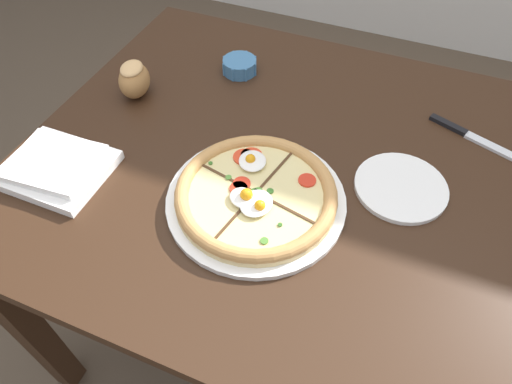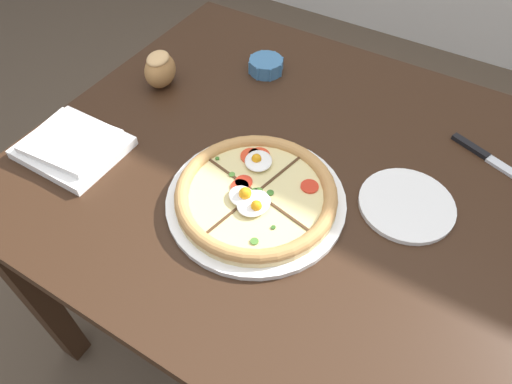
{
  "view_description": "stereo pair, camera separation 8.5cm",
  "coord_description": "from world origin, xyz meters",
  "px_view_note": "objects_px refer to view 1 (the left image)",
  "views": [
    {
      "loc": [
        0.17,
        -0.64,
        1.41
      ],
      "look_at": [
        -0.04,
        -0.13,
        0.76
      ],
      "focal_mm": 32.0,
      "sensor_mm": 36.0,
      "label": 1
    },
    {
      "loc": [
        0.24,
        -0.6,
        1.41
      ],
      "look_at": [
        -0.04,
        -0.13,
        0.76
      ],
      "focal_mm": 32.0,
      "sensor_mm": 36.0,
      "label": 2
    }
  ],
  "objects_px": {
    "pizza": "(256,195)",
    "napkin_folded": "(56,167)",
    "ramekin_bowl": "(240,65)",
    "side_saucer": "(401,187)",
    "knife_main": "(472,137)",
    "bread_piece_near": "(134,79)",
    "dining_table": "(295,195)"
  },
  "relations": [
    {
      "from": "pizza",
      "to": "napkin_folded",
      "type": "xyz_separation_m",
      "value": [
        -0.4,
        -0.08,
        -0.0
      ]
    },
    {
      "from": "ramekin_bowl",
      "to": "side_saucer",
      "type": "height_order",
      "value": "ramekin_bowl"
    },
    {
      "from": "napkin_folded",
      "to": "knife_main",
      "type": "bearing_deg",
      "value": 28.91
    },
    {
      "from": "ramekin_bowl",
      "to": "knife_main",
      "type": "relative_size",
      "value": 0.46
    },
    {
      "from": "ramekin_bowl",
      "to": "bread_piece_near",
      "type": "relative_size",
      "value": 0.84
    },
    {
      "from": "napkin_folded",
      "to": "bread_piece_near",
      "type": "xyz_separation_m",
      "value": [
        0.01,
        0.28,
        0.03
      ]
    },
    {
      "from": "napkin_folded",
      "to": "bread_piece_near",
      "type": "relative_size",
      "value": 1.9
    },
    {
      "from": "pizza",
      "to": "bread_piece_near",
      "type": "height_order",
      "value": "bread_piece_near"
    },
    {
      "from": "bread_piece_near",
      "to": "side_saucer",
      "type": "bearing_deg",
      "value": -5.5
    },
    {
      "from": "bread_piece_near",
      "to": "knife_main",
      "type": "xyz_separation_m",
      "value": [
        0.75,
        0.14,
        -0.04
      ]
    },
    {
      "from": "dining_table",
      "to": "bread_piece_near",
      "type": "bearing_deg",
      "value": 170.47
    },
    {
      "from": "pizza",
      "to": "ramekin_bowl",
      "type": "relative_size",
      "value": 3.82
    },
    {
      "from": "napkin_folded",
      "to": "side_saucer",
      "type": "xyz_separation_m",
      "value": [
        0.65,
        0.22,
        -0.01
      ]
    },
    {
      "from": "ramekin_bowl",
      "to": "knife_main",
      "type": "bearing_deg",
      "value": -3.28
    },
    {
      "from": "napkin_folded",
      "to": "dining_table",
      "type": "bearing_deg",
      "value": 25.16
    },
    {
      "from": "bread_piece_near",
      "to": "knife_main",
      "type": "relative_size",
      "value": 0.55
    },
    {
      "from": "pizza",
      "to": "bread_piece_near",
      "type": "relative_size",
      "value": 3.2
    },
    {
      "from": "ramekin_bowl",
      "to": "napkin_folded",
      "type": "distance_m",
      "value": 0.5
    },
    {
      "from": "pizza",
      "to": "ramekin_bowl",
      "type": "bearing_deg",
      "value": 117.79
    },
    {
      "from": "pizza",
      "to": "bread_piece_near",
      "type": "bearing_deg",
      "value": 152.7
    },
    {
      "from": "pizza",
      "to": "knife_main",
      "type": "bearing_deg",
      "value": 43.18
    },
    {
      "from": "napkin_folded",
      "to": "pizza",
      "type": "bearing_deg",
      "value": 11.28
    },
    {
      "from": "ramekin_bowl",
      "to": "side_saucer",
      "type": "distance_m",
      "value": 0.51
    },
    {
      "from": "dining_table",
      "to": "ramekin_bowl",
      "type": "relative_size",
      "value": 12.73
    },
    {
      "from": "dining_table",
      "to": "pizza",
      "type": "height_order",
      "value": "pizza"
    },
    {
      "from": "pizza",
      "to": "knife_main",
      "type": "distance_m",
      "value": 0.5
    },
    {
      "from": "ramekin_bowl",
      "to": "pizza",
      "type": "bearing_deg",
      "value": -62.21
    },
    {
      "from": "ramekin_bowl",
      "to": "knife_main",
      "type": "xyz_separation_m",
      "value": [
        0.56,
        -0.03,
        -0.01
      ]
    },
    {
      "from": "pizza",
      "to": "dining_table",
      "type": "bearing_deg",
      "value": 71.76
    },
    {
      "from": "dining_table",
      "to": "ramekin_bowl",
      "type": "bearing_deg",
      "value": 134.12
    },
    {
      "from": "dining_table",
      "to": "side_saucer",
      "type": "bearing_deg",
      "value": 2.98
    },
    {
      "from": "dining_table",
      "to": "pizza",
      "type": "relative_size",
      "value": 3.34
    }
  ]
}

